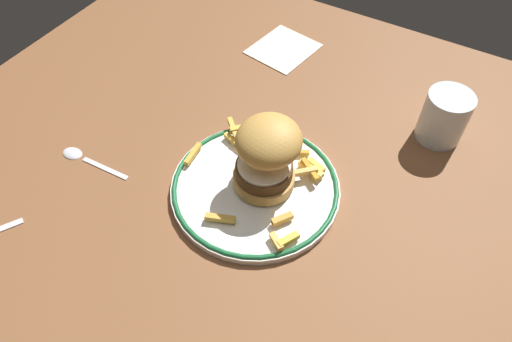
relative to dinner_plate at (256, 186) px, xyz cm
name	(u,v)px	position (x,y,z in cm)	size (l,w,h in cm)	color
ground_plane	(250,195)	(-1.05, -0.22, -2.84)	(117.07, 108.57, 4.00)	brown
dinner_plate	(256,186)	(0.00, 0.00, 0.00)	(26.37, 26.37, 1.60)	white
burger	(267,155)	(0.98, 1.43, 6.61)	(10.62, 11.22, 11.75)	#C99245
fries_pile	(270,169)	(0.72, 3.13, 1.45)	(22.78, 22.43, 1.87)	#ECAD4C
water_glass	(443,120)	(21.04, 25.93, 2.97)	(7.61, 7.61, 8.97)	silver
spoon	(79,155)	(-28.89, -9.02, -0.48)	(13.36, 2.76, 0.90)	silver
napkin	(283,48)	(-13.51, 34.17, -0.64)	(11.33, 12.67, 0.40)	silver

